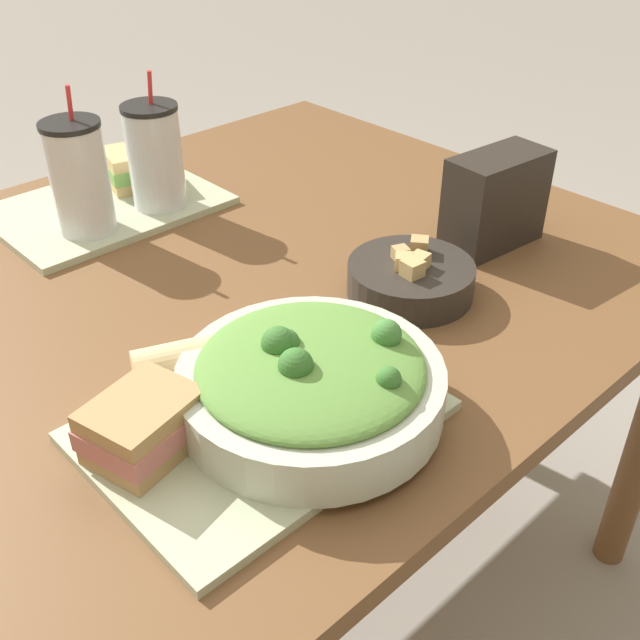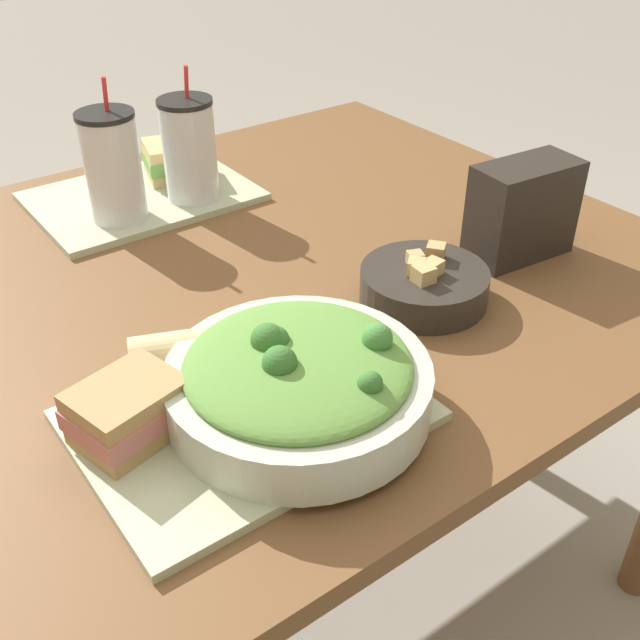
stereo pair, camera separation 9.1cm
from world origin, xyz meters
name	(u,v)px [view 2 (the right image)]	position (x,y,z in m)	size (l,w,h in m)	color
ground_plane	(218,597)	(0.00, 0.00, 0.00)	(12.00, 12.00, 0.00)	gray
dining_table	(186,335)	(0.00, 0.00, 0.63)	(1.48, 1.04, 0.70)	brown
tray_near	(248,415)	(-0.07, -0.29, 0.71)	(0.37, 0.27, 0.01)	#B2BC99
tray_far	(142,196)	(0.09, 0.32, 0.71)	(0.37, 0.27, 0.01)	#B2BC99
salad_bowl	(298,379)	(-0.02, -0.32, 0.75)	(0.29, 0.29, 0.10)	beige
soup_bowl	(424,284)	(0.26, -0.22, 0.73)	(0.18, 0.18, 0.07)	#2D2823
sandwich_near	(129,411)	(-0.18, -0.25, 0.75)	(0.13, 0.11, 0.06)	tan
baguette_near	(181,355)	(-0.09, -0.19, 0.74)	(0.12, 0.10, 0.06)	#DBBC84
sandwich_far	(175,159)	(0.18, 0.35, 0.75)	(0.13, 0.12, 0.06)	tan
drink_cup_dark	(113,170)	(0.02, 0.25, 0.80)	(0.09, 0.09, 0.23)	silver
drink_cup_red	(190,153)	(0.16, 0.25, 0.79)	(0.09, 0.09, 0.22)	silver
chip_bag	(522,210)	(0.47, -0.21, 0.77)	(0.17, 0.10, 0.15)	#28231E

